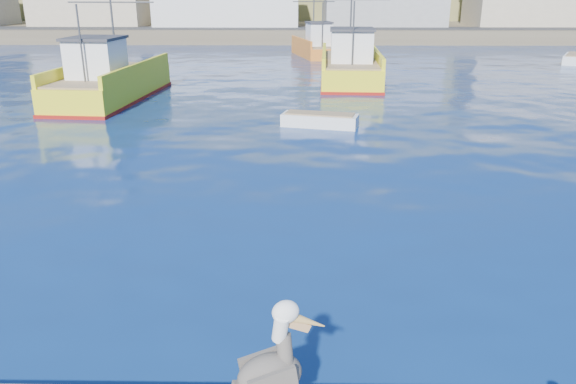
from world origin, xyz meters
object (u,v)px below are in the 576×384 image
object	(u,v)px
trawler_yellow_b	(350,67)
pelican	(273,366)
trawler_yellow_a	(109,82)
boat_orange	(316,46)
skiff_mid	(320,121)
skiff_far	(574,60)

from	to	relation	value
trawler_yellow_b	pelican	distance (m)	33.64
trawler_yellow_a	boat_orange	world-z (taller)	trawler_yellow_a
skiff_mid	skiff_far	world-z (taller)	skiff_far
trawler_yellow_b	skiff_far	bearing A→B (deg)	27.67
boat_orange	pelican	world-z (taller)	boat_orange
pelican	boat_orange	bearing A→B (deg)	87.57
trawler_yellow_a	trawler_yellow_b	bearing A→B (deg)	26.11
trawler_yellow_a	pelican	bearing A→B (deg)	-67.85
boat_orange	skiff_far	world-z (taller)	boat_orange
trawler_yellow_b	boat_orange	xyz separation A→B (m)	(-1.89, 15.52, -0.04)
skiff_mid	pelican	size ratio (longest dim) A/B	2.19
skiff_mid	boat_orange	bearing A→B (deg)	88.65
boat_orange	skiff_far	distance (m)	23.07
boat_orange	trawler_yellow_b	bearing A→B (deg)	-83.04
trawler_yellow_a	pelican	world-z (taller)	trawler_yellow_a
trawler_yellow_a	trawler_yellow_b	xyz separation A→B (m)	(14.64, 7.18, 0.01)
trawler_yellow_a	boat_orange	bearing A→B (deg)	60.68
trawler_yellow_b	boat_orange	bearing A→B (deg)	96.96
trawler_yellow_a	trawler_yellow_b	world-z (taller)	trawler_yellow_b
boat_orange	skiff_mid	xyz separation A→B (m)	(-0.69, -29.24, -0.76)
trawler_yellow_b	pelican	xyz separation A→B (m)	(-3.97, -33.40, 0.19)
trawler_yellow_a	pelican	size ratio (longest dim) A/B	6.71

